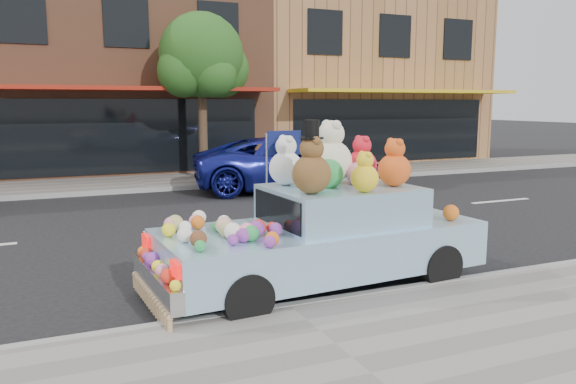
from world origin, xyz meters
TOP-DOWN VIEW (x-y plane):
  - ground at (0.00, 0.00)m, footprint 120.00×120.00m
  - near_sidewalk at (0.00, -6.50)m, footprint 60.00×3.00m
  - far_sidewalk at (0.00, 6.50)m, footprint 60.00×3.00m
  - near_kerb at (0.00, -5.00)m, footprint 60.00×0.12m
  - far_kerb at (0.00, 5.00)m, footprint 60.00×0.12m
  - storefront_mid at (0.00, 11.97)m, footprint 10.00×9.80m
  - storefront_right at (10.00, 11.97)m, footprint 10.00×9.80m
  - street_tree at (2.03, 6.55)m, footprint 3.00×2.70m
  - car_blue at (3.81, 3.78)m, footprint 5.87×3.57m
  - art_car at (0.83, -4.22)m, footprint 4.59×2.03m

SIDE VIEW (x-z plane):
  - ground at x=0.00m, z-range 0.00..0.00m
  - near_sidewalk at x=0.00m, z-range 0.00..0.12m
  - far_sidewalk at x=0.00m, z-range 0.00..0.12m
  - near_kerb at x=0.00m, z-range 0.00..0.13m
  - far_kerb at x=0.00m, z-range 0.00..0.13m
  - car_blue at x=3.81m, z-range 0.00..1.52m
  - art_car at x=0.83m, z-range -0.33..1.92m
  - storefront_mid at x=0.00m, z-range -0.01..7.29m
  - storefront_right at x=10.00m, z-range -0.01..7.29m
  - street_tree at x=2.03m, z-range 1.08..6.30m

